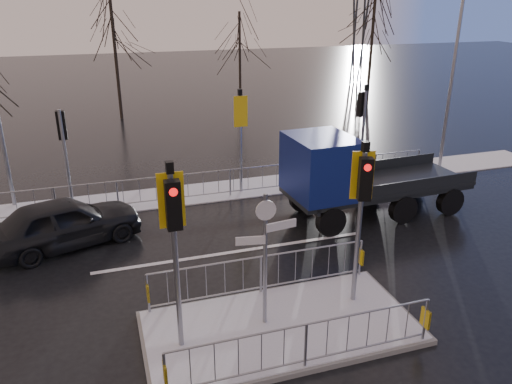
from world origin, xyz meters
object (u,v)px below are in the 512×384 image
object	(u,v)px
flatbed_truck	(345,175)
street_lamp_right	(456,63)
traffic_island	(280,315)
car_far_lane	(65,223)

from	to	relation	value
flatbed_truck	street_lamp_right	size ratio (longest dim) A/B	0.79
flatbed_truck	traffic_island	bearing A→B (deg)	-129.16
flatbed_truck	street_lamp_right	bearing A→B (deg)	28.29
traffic_island	flatbed_truck	bearing A→B (deg)	50.84
traffic_island	car_far_lane	xyz separation A→B (m)	(-4.60, 5.71, 0.35)
car_far_lane	traffic_island	bearing A→B (deg)	-159.01
car_far_lane	flatbed_truck	bearing A→B (deg)	-112.73
traffic_island	car_far_lane	bearing A→B (deg)	128.86
car_far_lane	flatbed_truck	distance (m)	8.72
traffic_island	street_lamp_right	bearing A→B (deg)	38.73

